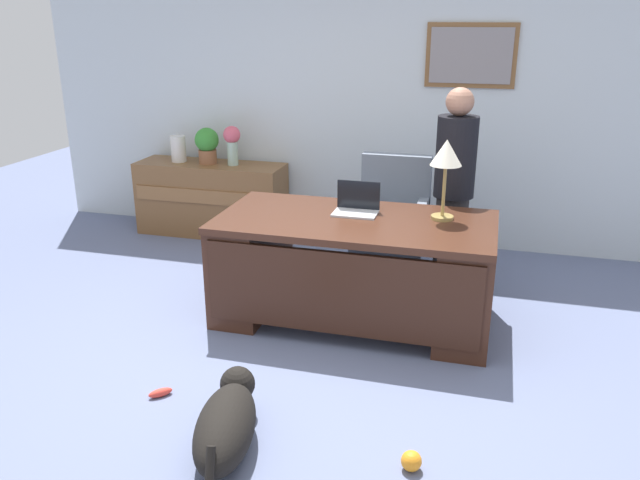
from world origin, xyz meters
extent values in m
plane|color=slate|center=(0.00, 0.00, 0.00)|extent=(12.00, 12.00, 0.00)
cube|color=silver|center=(0.00, 2.60, 1.35)|extent=(7.00, 0.12, 2.70)
cube|color=brown|center=(0.84, 2.52, 1.82)|extent=(0.80, 0.03, 0.56)
cube|color=gray|center=(0.84, 2.50, 1.82)|extent=(0.72, 0.01, 0.48)
cube|color=#422316|center=(0.20, 0.70, 0.76)|extent=(1.98, 1.00, 0.05)
cube|color=#422316|center=(-0.60, 0.70, 0.37)|extent=(0.36, 0.94, 0.74)
cube|color=#422316|center=(1.01, 0.70, 0.37)|extent=(0.36, 0.94, 0.74)
cube|color=#381E13|center=(0.20, 0.24, 0.41)|extent=(1.88, 0.04, 0.59)
cube|color=brown|center=(-1.65, 2.25, 0.37)|extent=(1.52, 0.48, 0.74)
cube|color=brown|center=(-1.65, 2.00, 0.46)|extent=(1.42, 0.02, 0.14)
cube|color=slate|center=(0.32, 1.60, 0.37)|extent=(0.60, 0.58, 0.18)
cylinder|color=black|center=(0.32, 1.60, 0.14)|extent=(0.10, 0.10, 0.28)
cylinder|color=black|center=(0.32, 1.60, 0.03)|extent=(0.52, 0.52, 0.05)
cube|color=slate|center=(0.32, 1.84, 0.74)|extent=(0.60, 0.12, 0.57)
cube|color=slate|center=(0.06, 1.60, 0.57)|extent=(0.08, 0.50, 0.22)
cube|color=slate|center=(0.58, 1.60, 0.57)|extent=(0.08, 0.50, 0.22)
cylinder|color=#262323|center=(0.83, 1.50, 0.39)|extent=(0.26, 0.26, 0.79)
cylinder|color=black|center=(0.83, 1.50, 1.11)|extent=(0.32, 0.32, 0.64)
sphere|color=#A4715B|center=(0.83, 1.50, 1.54)|extent=(0.22, 0.22, 0.22)
ellipsoid|color=black|center=(-0.09, -1.00, 0.15)|extent=(0.44, 0.75, 0.30)
sphere|color=black|center=(-0.17, -0.65, 0.19)|extent=(0.20, 0.20, 0.20)
cylinder|color=black|center=(-0.02, -1.34, 0.17)|extent=(0.07, 0.15, 0.21)
cube|color=#B2B5BA|center=(0.18, 0.81, 0.79)|extent=(0.32, 0.22, 0.01)
cube|color=black|center=(0.18, 0.91, 0.91)|extent=(0.32, 0.01, 0.21)
cylinder|color=#9E8447|center=(0.80, 0.87, 0.80)|extent=(0.16, 0.16, 0.02)
cylinder|color=#9E8447|center=(0.80, 0.87, 0.99)|extent=(0.02, 0.02, 0.37)
cone|color=silver|center=(0.80, 0.87, 1.27)|extent=(0.22, 0.22, 0.18)
cylinder|color=#A2BEA8|center=(-1.39, 2.25, 0.86)|extent=(0.11, 0.11, 0.23)
sphere|color=#DC586C|center=(-1.39, 2.25, 1.05)|extent=(0.17, 0.17, 0.17)
cylinder|color=silver|center=(-1.99, 2.25, 0.87)|extent=(0.15, 0.15, 0.26)
cylinder|color=brown|center=(-1.67, 2.25, 0.81)|extent=(0.18, 0.18, 0.14)
sphere|color=#388C33|center=(-1.67, 2.25, 0.98)|extent=(0.24, 0.24, 0.24)
sphere|color=orange|center=(0.85, -0.88, 0.05)|extent=(0.11, 0.11, 0.11)
ellipsoid|color=#E53F33|center=(-0.68, -0.63, 0.03)|extent=(0.14, 0.14, 0.05)
camera|label=1|loc=(1.12, -3.53, 2.16)|focal=35.64mm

